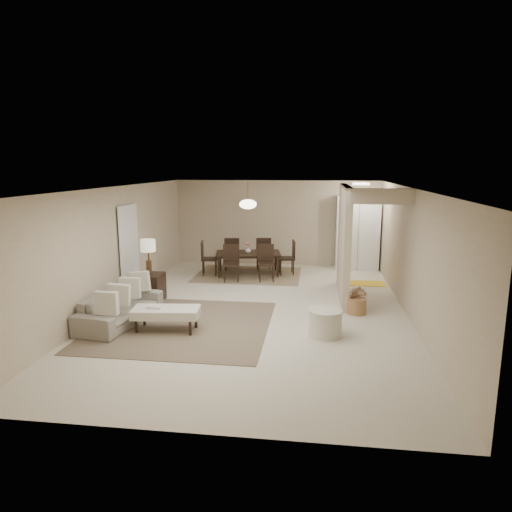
# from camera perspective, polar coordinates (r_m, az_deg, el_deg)

# --- Properties ---
(floor) EXTENTS (9.00, 9.00, 0.00)m
(floor) POSITION_cam_1_polar(r_m,az_deg,el_deg) (9.49, 0.11, -6.71)
(floor) COLOR beige
(floor) RESTS_ON ground
(ceiling) EXTENTS (9.00, 9.00, 0.00)m
(ceiling) POSITION_cam_1_polar(r_m,az_deg,el_deg) (9.04, 0.11, 8.54)
(ceiling) COLOR white
(ceiling) RESTS_ON back_wall
(back_wall) EXTENTS (6.00, 0.00, 6.00)m
(back_wall) POSITION_cam_1_polar(r_m,az_deg,el_deg) (13.61, 2.56, 4.16)
(back_wall) COLOR #B8A78B
(back_wall) RESTS_ON floor
(left_wall) EXTENTS (0.00, 9.00, 9.00)m
(left_wall) POSITION_cam_1_polar(r_m,az_deg,el_deg) (10.02, -17.17, 1.10)
(left_wall) COLOR #B8A78B
(left_wall) RESTS_ON floor
(right_wall) EXTENTS (0.00, 9.00, 9.00)m
(right_wall) POSITION_cam_1_polar(r_m,az_deg,el_deg) (9.29, 18.78, 0.25)
(right_wall) COLOR #B8A78B
(right_wall) RESTS_ON floor
(partition) EXTENTS (0.15, 2.50, 2.50)m
(partition) POSITION_cam_1_polar(r_m,az_deg,el_deg) (10.36, 10.94, 1.73)
(partition) COLOR #B8A78B
(partition) RESTS_ON floor
(doorway) EXTENTS (0.04, 0.90, 2.04)m
(doorway) POSITION_cam_1_polar(r_m,az_deg,el_deg) (10.58, -15.61, 0.45)
(doorway) COLOR black
(doorway) RESTS_ON floor
(pantry_cabinet) EXTENTS (1.20, 0.55, 2.10)m
(pantry_cabinet) POSITION_cam_1_polar(r_m,az_deg,el_deg) (13.29, 12.58, 2.86)
(pantry_cabinet) COLOR white
(pantry_cabinet) RESTS_ON floor
(flush_light) EXTENTS (0.44, 0.44, 0.05)m
(flush_light) POSITION_cam_1_polar(r_m,az_deg,el_deg) (12.22, 13.00, 8.77)
(flush_light) COLOR white
(flush_light) RESTS_ON ceiling
(living_rug) EXTENTS (3.20, 3.20, 0.01)m
(living_rug) POSITION_cam_1_polar(r_m,az_deg,el_deg) (8.70, -9.19, -8.53)
(living_rug) COLOR brown
(living_rug) RESTS_ON floor
(sofa) EXTENTS (2.07, 1.04, 0.58)m
(sofa) POSITION_cam_1_polar(r_m,az_deg,el_deg) (9.02, -16.59, -6.24)
(sofa) COLOR gray
(sofa) RESTS_ON floor
(ottoman_bench) EXTENTS (1.23, 0.66, 0.42)m
(ottoman_bench) POSITION_cam_1_polar(r_m,az_deg,el_deg) (8.38, -11.17, -6.96)
(ottoman_bench) COLOR silver
(ottoman_bench) RESTS_ON living_rug
(side_table) EXTENTS (0.57, 0.57, 0.61)m
(side_table) POSITION_cam_1_polar(r_m,az_deg,el_deg) (10.26, -13.12, -3.86)
(side_table) COLOR black
(side_table) RESTS_ON floor
(table_lamp) EXTENTS (0.32, 0.32, 0.76)m
(table_lamp) POSITION_cam_1_polar(r_m,az_deg,el_deg) (10.07, -13.34, 0.91)
(table_lamp) COLOR #48321F
(table_lamp) RESTS_ON side_table
(round_pouf) EXTENTS (0.60, 0.60, 0.46)m
(round_pouf) POSITION_cam_1_polar(r_m,az_deg,el_deg) (8.12, 8.63, -8.27)
(round_pouf) COLOR silver
(round_pouf) RESTS_ON floor
(wicker_basket) EXTENTS (0.39, 0.39, 0.32)m
(wicker_basket) POSITION_cam_1_polar(r_m,az_deg,el_deg) (9.41, 12.47, -6.13)
(wicker_basket) COLOR olive
(wicker_basket) RESTS_ON floor
(dining_rug) EXTENTS (2.80, 2.10, 0.01)m
(dining_rug) POSITION_cam_1_polar(r_m,az_deg,el_deg) (12.44, -0.98, -2.33)
(dining_rug) COLOR #826D51
(dining_rug) RESTS_ON floor
(dining_table) EXTENTS (1.87, 1.24, 0.61)m
(dining_table) POSITION_cam_1_polar(r_m,az_deg,el_deg) (12.38, -0.98, -0.99)
(dining_table) COLOR black
(dining_table) RESTS_ON dining_rug
(dining_chairs) EXTENTS (2.55, 2.01, 0.94)m
(dining_chairs) POSITION_cam_1_polar(r_m,az_deg,el_deg) (12.34, -0.99, -0.25)
(dining_chairs) COLOR black
(dining_chairs) RESTS_ON dining_rug
(vase) EXTENTS (0.18, 0.18, 0.15)m
(vase) POSITION_cam_1_polar(r_m,az_deg,el_deg) (12.30, -0.99, 0.75)
(vase) COLOR white
(vase) RESTS_ON dining_table
(yellow_mat) EXTENTS (0.93, 0.58, 0.01)m
(yellow_mat) POSITION_cam_1_polar(r_m,az_deg,el_deg) (11.85, 13.59, -3.35)
(yellow_mat) COLOR yellow
(yellow_mat) RESTS_ON floor
(pendant_light) EXTENTS (0.46, 0.46, 0.71)m
(pendant_light) POSITION_cam_1_polar(r_m,az_deg,el_deg) (12.14, -1.01, 6.49)
(pendant_light) COLOR #48321F
(pendant_light) RESTS_ON ceiling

